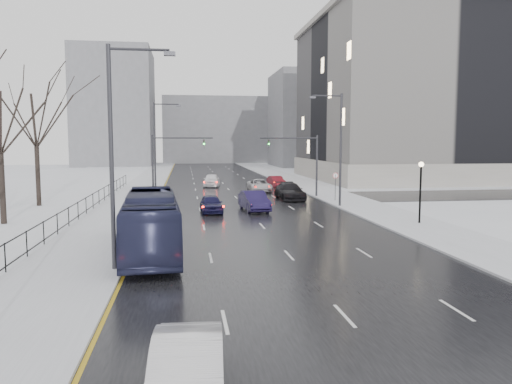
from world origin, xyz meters
name	(u,v)px	position (x,y,z in m)	size (l,w,h in m)	color
road	(227,188)	(0.00, 60.00, 0.02)	(16.00, 150.00, 0.04)	black
cross_road	(237,198)	(0.00, 48.00, 0.02)	(130.00, 10.00, 0.04)	black
sidewalk_left	(142,188)	(-10.50, 60.00, 0.08)	(5.00, 150.00, 0.16)	silver
sidewalk_right	(308,186)	(10.50, 60.00, 0.08)	(5.00, 150.00, 0.16)	silver
park_strip	(62,190)	(-20.00, 60.00, 0.06)	(14.00, 150.00, 0.12)	white
tree_park_d	(4,225)	(-17.80, 34.00, 0.00)	(8.75, 8.75, 12.50)	black
tree_park_e	(39,207)	(-18.20, 44.00, 0.00)	(9.45, 9.45, 13.50)	black
iron_fence	(61,220)	(-13.00, 30.00, 0.91)	(0.06, 70.00, 1.30)	black
streetlight_r_mid	(338,144)	(8.17, 40.00, 5.62)	(2.95, 0.25, 10.00)	#2D2D33
streetlight_l_near	(116,146)	(-8.17, 20.00, 5.62)	(2.95, 0.25, 10.00)	#2D2D33
streetlight_l_far	(157,144)	(-8.17, 52.00, 5.62)	(2.95, 0.25, 10.00)	#2D2D33
lamppost_r_mid	(421,183)	(11.00, 30.00, 2.94)	(0.36, 0.36, 4.28)	black
mast_signal_right	(307,158)	(7.33, 48.00, 4.11)	(6.10, 0.33, 6.50)	#2D2D33
mast_signal_left	(164,159)	(-7.33, 48.00, 4.11)	(6.10, 0.33, 6.50)	#2D2D33
no_uturn_sign	(335,178)	(9.20, 44.00, 2.30)	(0.60, 0.06, 2.70)	#2D2D33
civic_building	(442,107)	(35.00, 72.00, 11.21)	(41.00, 31.00, 24.80)	gray
bldg_far_right	(324,120)	(28.00, 115.00, 11.00)	(24.00, 20.00, 22.00)	slate
bldg_far_left	(115,108)	(-22.00, 125.00, 14.00)	(18.00, 22.00, 28.00)	slate
bldg_far_center	(217,130)	(4.00, 140.00, 9.00)	(30.00, 18.00, 18.00)	slate
sedan_left_near	(187,372)	(-5.22, 8.03, 0.79)	(1.58, 4.53, 1.49)	silver
bus	(151,223)	(-7.00, 23.57, 1.63)	(2.67, 11.41, 3.18)	#242646
sedan_center_near	(211,204)	(-3.13, 38.00, 0.77)	(1.71, 4.26, 1.45)	#141238
sedan_right_near	(254,201)	(0.50, 38.61, 0.88)	(1.77, 5.07, 1.67)	#1B133B
sedan_right_cross	(259,185)	(3.29, 54.49, 0.76)	(2.40, 5.20, 1.44)	silver
sedan_right_far	(290,191)	(5.17, 46.20, 0.87)	(2.32, 5.69, 1.65)	black
sedan_center_far	(212,180)	(-1.83, 61.99, 0.88)	(1.97, 4.90, 1.67)	white
sedan_right_distant	(276,181)	(6.34, 60.17, 0.74)	(1.48, 4.23, 1.39)	maroon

